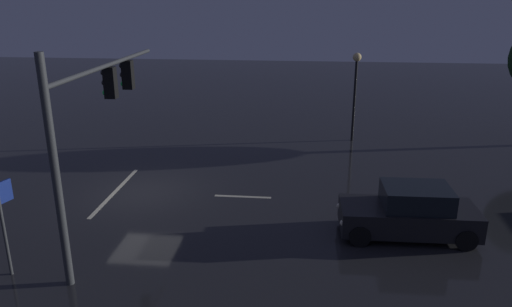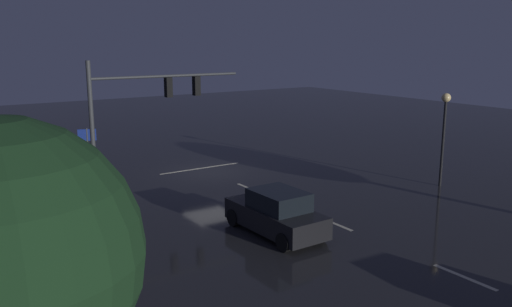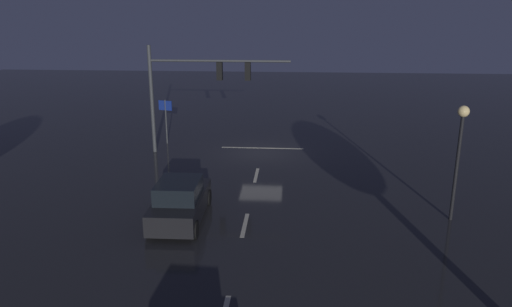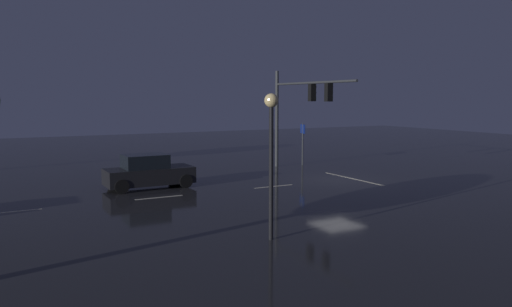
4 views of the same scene
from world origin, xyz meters
The scene contains 9 objects.
ground_plane centered at (0.00, 0.00, 0.00)m, with size 80.00×80.00×0.00m, color #232326.
traffic_signal_assembly centered at (3.69, 0.08, 4.22)m, with size 8.08×0.47×6.21m.
lane_dash_far centered at (0.00, 4.00, 0.00)m, with size 2.20×0.16×0.01m, color beige.
lane_dash_mid centered at (0.00, 10.00, 0.00)m, with size 2.20×0.16×0.01m, color beige.
lane_dash_near centered at (0.00, 16.00, 0.00)m, with size 2.20×0.16×0.01m, color beige.
stop_bar centered at (0.00, -1.11, 0.00)m, with size 5.00×0.16×0.01m, color beige.
car_approaching centered at (2.59, 9.74, 0.80)m, with size 1.97×4.40×1.70m.
street_lamp_left_kerb centered at (-8.17, 8.85, 3.28)m, with size 0.44×0.44×4.63m.
route_sign centered at (6.08, -1.76, 2.00)m, with size 0.88×0.30×2.78m.
Camera 4 is at (-21.50, 16.52, 4.49)m, focal length 34.79 mm.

